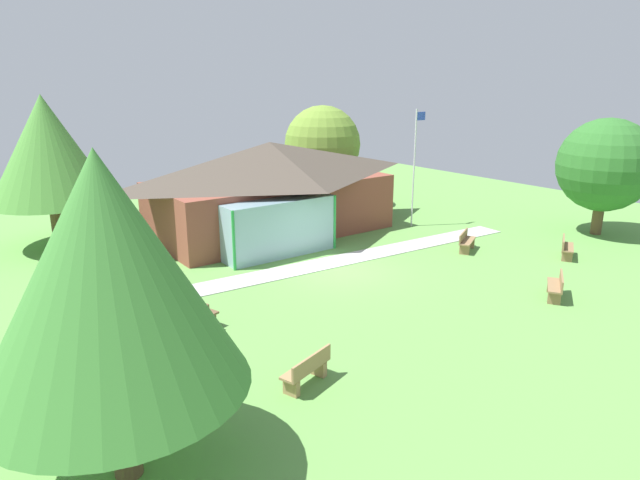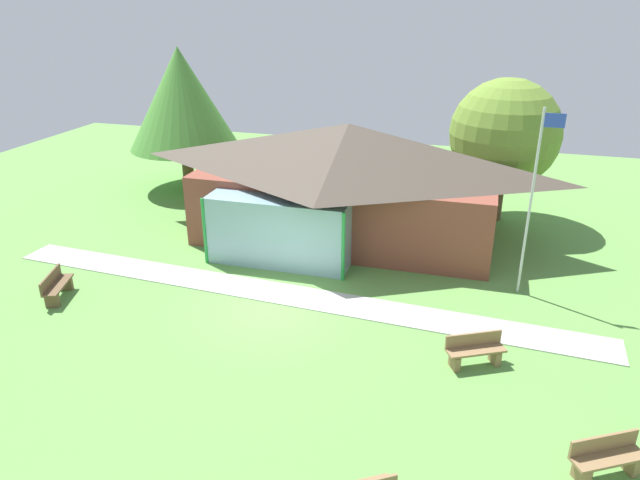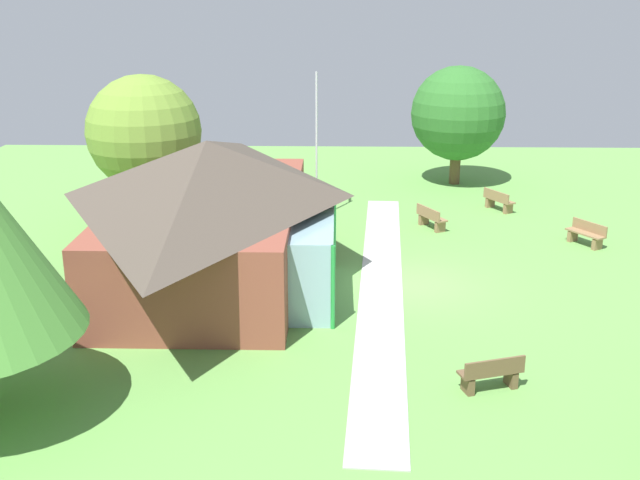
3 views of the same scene
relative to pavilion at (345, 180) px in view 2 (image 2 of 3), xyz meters
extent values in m
plane|color=#609947|center=(-0.68, -6.19, -2.26)|extent=(44.00, 44.00, 0.00)
cube|color=brown|center=(0.08, 0.15, -0.94)|extent=(10.90, 5.45, 2.63)
pyramid|color=#4C4238|center=(0.08, 0.15, 1.23)|extent=(11.90, 6.45, 1.71)
cube|color=#8CB2BF|center=(-1.56, -3.17, -1.07)|extent=(4.90, 1.20, 2.37)
cylinder|color=green|center=(-4.01, -3.77, -1.07)|extent=(0.12, 0.12, 2.37)
cylinder|color=green|center=(0.89, -3.77, -1.07)|extent=(0.12, 0.12, 2.37)
cube|color=#ADADA8|center=(-0.68, -5.26, -2.24)|extent=(19.60, 2.48, 0.03)
cylinder|color=silver|center=(6.41, -3.03, 0.64)|extent=(0.08, 0.08, 5.79)
cube|color=blue|center=(6.71, -3.03, 3.18)|extent=(0.60, 0.02, 0.40)
cube|color=olive|center=(5.26, -7.50, -1.81)|extent=(1.53, 1.09, 0.06)
cube|color=olive|center=(5.75, -7.24, -2.06)|extent=(0.33, 0.43, 0.39)
cube|color=olive|center=(4.78, -7.75, -2.06)|extent=(0.33, 0.43, 0.39)
cube|color=olive|center=(5.17, -7.33, -1.60)|extent=(1.35, 0.75, 0.36)
cube|color=olive|center=(7.87, -10.57, -1.81)|extent=(1.52, 1.14, 0.06)
cube|color=olive|center=(8.34, -10.30, -2.06)|extent=(0.34, 0.43, 0.39)
cube|color=olive|center=(7.39, -10.85, -2.06)|extent=(0.34, 0.43, 0.39)
cube|color=olive|center=(7.77, -10.41, -1.60)|extent=(1.33, 0.81, 0.36)
cube|color=brown|center=(-7.23, -7.40, -1.81)|extent=(0.88, 1.56, 0.06)
cube|color=brown|center=(-7.40, -6.87, -2.06)|extent=(0.43, 0.28, 0.39)
cube|color=brown|center=(-7.06, -7.92, -2.06)|extent=(0.43, 0.28, 0.39)
cube|color=brown|center=(-7.41, -7.46, -1.60)|extent=(0.52, 1.45, 0.36)
cylinder|color=brown|center=(-8.71, 3.86, -1.26)|extent=(0.53, 0.53, 1.99)
cone|color=#4C8C38|center=(-8.71, 3.86, 2.02)|extent=(5.09, 5.09, 4.58)
cylinder|color=brown|center=(5.64, 3.48, -1.27)|extent=(0.50, 0.50, 1.97)
sphere|color=olive|center=(5.64, 3.48, 1.34)|extent=(4.34, 4.34, 4.34)
camera|label=1|loc=(-13.39, -22.02, 4.84)|focal=30.94mm
camera|label=2|loc=(4.92, -20.45, 6.44)|focal=32.67mm
camera|label=3|loc=(-22.98, -3.90, 6.47)|focal=43.03mm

